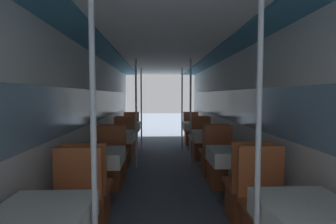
{
  "coord_description": "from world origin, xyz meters",
  "views": [
    {
      "loc": [
        -0.13,
        -0.94,
        1.44
      ],
      "look_at": [
        0.03,
        2.94,
        1.19
      ],
      "focal_mm": 28.0,
      "sensor_mm": 36.0,
      "label": 1
    }
  ],
  "objects_px": {
    "chair_right_far_2": "(202,147)",
    "chair_left_far_1": "(109,170)",
    "dining_table_right_0": "(305,220)",
    "support_pole_right_2": "(190,113)",
    "chair_left_far_3": "(131,135)",
    "chair_right_far_0": "(268,221)",
    "dining_table_left_3": "(129,127)",
    "support_pole_left_3": "(141,109)",
    "chair_right_near_1": "(246,197)",
    "chair_left_near_1": "(89,200)",
    "dining_table_left_2": "(119,138)",
    "support_pole_right_3": "(182,109)",
    "support_pole_right_0": "(258,149)",
    "support_pole_left_0": "(94,151)",
    "dining_table_left_1": "(100,160)",
    "dining_table_right_1": "(232,158)",
    "chair_right_far_3": "(192,135)",
    "chair_right_near_2": "(213,159)",
    "chair_right_near_3": "(198,142)",
    "chair_left_near_3": "(126,143)",
    "support_pole_left_2": "(136,113)",
    "chair_left_far_2": "(123,147)",
    "chair_left_near_2": "(115,160)",
    "dining_table_right_3": "(194,127)",
    "dining_table_right_2": "(207,137)"
  },
  "relations": [
    {
      "from": "chair_right_far_2",
      "to": "chair_left_far_1",
      "type": "bearing_deg",
      "value": 44.87
    },
    {
      "from": "dining_table_right_0",
      "to": "support_pole_right_2",
      "type": "height_order",
      "value": "support_pole_right_2"
    },
    {
      "from": "chair_left_far_3",
      "to": "dining_table_right_0",
      "type": "bearing_deg",
      "value": 106.76
    },
    {
      "from": "chair_right_far_0",
      "to": "dining_table_left_3",
      "type": "bearing_deg",
      "value": -69.34
    },
    {
      "from": "support_pole_left_3",
      "to": "chair_right_near_1",
      "type": "distance_m",
      "value": 4.4
    },
    {
      "from": "chair_left_near_1",
      "to": "chair_right_near_1",
      "type": "distance_m",
      "value": 1.76
    },
    {
      "from": "dining_table_left_2",
      "to": "dining_table_right_0",
      "type": "bearing_deg",
      "value": -63.33
    },
    {
      "from": "dining_table_left_3",
      "to": "support_pole_left_3",
      "type": "xyz_separation_m",
      "value": [
        0.34,
        0.0,
        0.49
      ]
    },
    {
      "from": "chair_right_far_0",
      "to": "support_pole_right_3",
      "type": "height_order",
      "value": "support_pole_right_3"
    },
    {
      "from": "support_pole_left_3",
      "to": "support_pole_right_0",
      "type": "height_order",
      "value": "same"
    },
    {
      "from": "dining_table_left_2",
      "to": "chair_left_far_3",
      "type": "relative_size",
      "value": 0.75
    },
    {
      "from": "support_pole_left_0",
      "to": "dining_table_left_1",
      "type": "distance_m",
      "value": 1.85
    },
    {
      "from": "chair_right_far_0",
      "to": "dining_table_right_1",
      "type": "height_order",
      "value": "chair_right_far_0"
    },
    {
      "from": "dining_table_left_1",
      "to": "dining_table_right_1",
      "type": "height_order",
      "value": "same"
    },
    {
      "from": "support_pole_left_3",
      "to": "dining_table_right_0",
      "type": "height_order",
      "value": "support_pole_left_3"
    },
    {
      "from": "chair_left_near_1",
      "to": "chair_right_far_3",
      "type": "xyz_separation_m",
      "value": [
        1.76,
        4.68,
        0.0
      ]
    },
    {
      "from": "chair_left_far_1",
      "to": "chair_right_near_2",
      "type": "xyz_separation_m",
      "value": [
        1.76,
        0.57,
        0.0
      ]
    },
    {
      "from": "dining_table_left_3",
      "to": "chair_left_far_3",
      "type": "relative_size",
      "value": 0.75
    },
    {
      "from": "chair_right_near_2",
      "to": "chair_right_near_3",
      "type": "bearing_deg",
      "value": 90.0
    },
    {
      "from": "dining_table_left_3",
      "to": "chair_right_near_2",
      "type": "distance_m",
      "value": 2.94
    },
    {
      "from": "chair_left_far_1",
      "to": "chair_left_near_3",
      "type": "height_order",
      "value": "same"
    },
    {
      "from": "chair_left_far_1",
      "to": "dining_table_left_3",
      "type": "relative_size",
      "value": 1.33
    },
    {
      "from": "chair_right_near_2",
      "to": "chair_left_far_3",
      "type": "bearing_deg",
      "value": 121.0
    },
    {
      "from": "dining_table_right_1",
      "to": "dining_table_left_3",
      "type": "bearing_deg",
      "value": 116.67
    },
    {
      "from": "support_pole_left_2",
      "to": "chair_right_near_3",
      "type": "height_order",
      "value": "support_pole_left_2"
    },
    {
      "from": "chair_right_far_0",
      "to": "chair_left_far_2",
      "type": "bearing_deg",
      "value": -63.33
    },
    {
      "from": "dining_table_left_1",
      "to": "dining_table_left_3",
      "type": "distance_m",
      "value": 3.5
    },
    {
      "from": "chair_left_near_2",
      "to": "support_pole_right_0",
      "type": "relative_size",
      "value": 0.44
    },
    {
      "from": "support_pole_left_3",
      "to": "chair_left_far_2",
      "type": "bearing_deg",
      "value": -106.2
    },
    {
      "from": "chair_left_far_1",
      "to": "chair_left_near_1",
      "type": "bearing_deg",
      "value": 90.0
    },
    {
      "from": "dining_table_right_0",
      "to": "chair_right_far_0",
      "type": "height_order",
      "value": "chair_right_far_0"
    },
    {
      "from": "support_pole_left_2",
      "to": "dining_table_right_1",
      "type": "height_order",
      "value": "support_pole_left_2"
    },
    {
      "from": "support_pole_right_2",
      "to": "chair_right_near_3",
      "type": "xyz_separation_m",
      "value": [
        0.34,
        1.16,
        -0.79
      ]
    },
    {
      "from": "chair_left_far_2",
      "to": "support_pole_left_2",
      "type": "relative_size",
      "value": 0.44
    },
    {
      "from": "chair_left_far_2",
      "to": "dining_table_right_3",
      "type": "height_order",
      "value": "chair_left_far_2"
    },
    {
      "from": "dining_table_right_2",
      "to": "chair_right_near_2",
      "type": "relative_size",
      "value": 0.75
    },
    {
      "from": "dining_table_right_1",
      "to": "support_pole_right_3",
      "type": "height_order",
      "value": "support_pole_right_3"
    },
    {
      "from": "chair_left_near_1",
      "to": "support_pole_right_2",
      "type": "height_order",
      "value": "support_pole_right_2"
    },
    {
      "from": "support_pole_left_0",
      "to": "chair_left_far_1",
      "type": "bearing_deg",
      "value": 98.22
    },
    {
      "from": "chair_right_far_2",
      "to": "support_pole_right_3",
      "type": "xyz_separation_m",
      "value": [
        -0.34,
        1.16,
        0.79
      ]
    },
    {
      "from": "chair_left_far_3",
      "to": "chair_right_far_3",
      "type": "xyz_separation_m",
      "value": [
        1.76,
        0.0,
        0.0
      ]
    },
    {
      "from": "support_pole_left_3",
      "to": "support_pole_right_3",
      "type": "xyz_separation_m",
      "value": [
        1.08,
        0.0,
        0.0
      ]
    },
    {
      "from": "chair_left_far_3",
      "to": "dining_table_right_3",
      "type": "xyz_separation_m",
      "value": [
        1.76,
        -0.59,
        0.3
      ]
    },
    {
      "from": "dining_table_left_2",
      "to": "chair_right_near_2",
      "type": "height_order",
      "value": "chair_right_near_2"
    },
    {
      "from": "dining_table_left_3",
      "to": "dining_table_right_3",
      "type": "height_order",
      "value": "same"
    },
    {
      "from": "chair_left_near_3",
      "to": "dining_table_right_0",
      "type": "bearing_deg",
      "value": -69.34
    },
    {
      "from": "chair_right_far_0",
      "to": "chair_right_far_3",
      "type": "xyz_separation_m",
      "value": [
        0.0,
        5.25,
        0.0
      ]
    },
    {
      "from": "chair_right_near_3",
      "to": "dining_table_left_2",
      "type": "bearing_deg",
      "value": -146.54
    },
    {
      "from": "support_pole_left_3",
      "to": "chair_left_far_1",
      "type": "bearing_deg",
      "value": -96.61
    },
    {
      "from": "dining_table_right_0",
      "to": "chair_right_far_3",
      "type": "relative_size",
      "value": 0.75
    }
  ]
}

